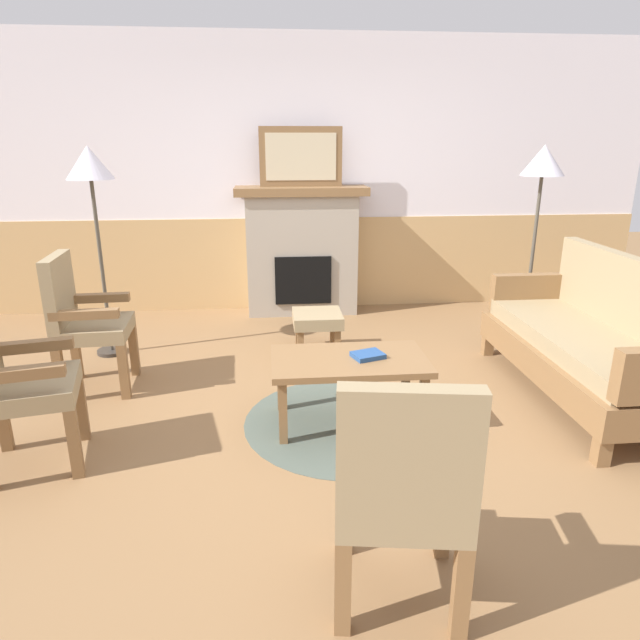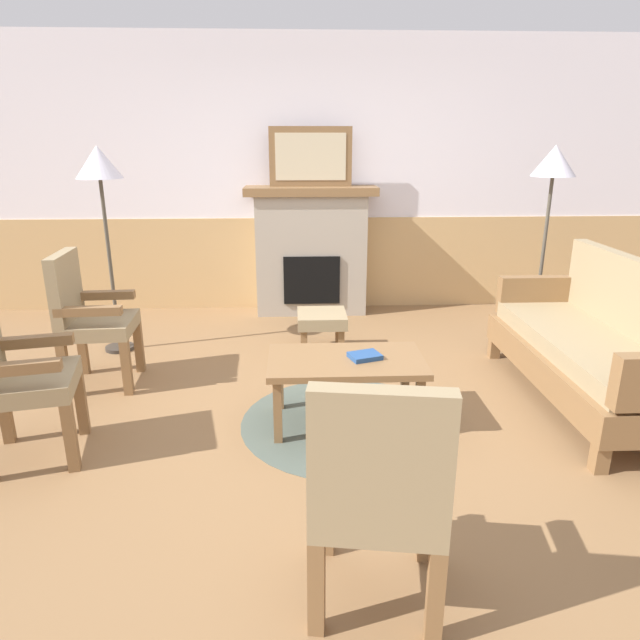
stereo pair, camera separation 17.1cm
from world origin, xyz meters
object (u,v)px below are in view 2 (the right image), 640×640
at_px(couch, 593,347).
at_px(armchair_near_fireplace, 88,314).
at_px(book_on_table, 365,356).
at_px(fireplace, 311,250).
at_px(framed_picture, 311,157).
at_px(coffee_table, 346,367).
at_px(armchair_by_window_left, 12,369).
at_px(armchair_front_left, 379,486).
at_px(floor_lamp_by_chairs, 100,176).
at_px(floor_lamp_by_couch, 553,174).
at_px(footstool, 322,321).

height_order(couch, armchair_near_fireplace, same).
bearing_deg(book_on_table, fireplace, 96.01).
bearing_deg(framed_picture, coffee_table, -86.68).
distance_m(coffee_table, armchair_by_window_left, 1.88).
bearing_deg(armchair_front_left, floor_lamp_by_chairs, 122.15).
bearing_deg(book_on_table, coffee_table, 178.65).
bearing_deg(floor_lamp_by_chairs, armchair_by_window_left, -90.84).
relative_size(fireplace, book_on_table, 7.08).
relative_size(fireplace, framed_picture, 1.62).
xyz_separation_m(framed_picture, floor_lamp_by_couch, (1.97, -0.96, -0.11)).
height_order(fireplace, armchair_near_fireplace, fireplace).
xyz_separation_m(book_on_table, armchair_by_window_left, (-1.96, -0.32, 0.08)).
xyz_separation_m(couch, coffee_table, (-1.68, -0.23, -0.01)).
bearing_deg(floor_lamp_by_couch, coffee_table, -141.08).
bearing_deg(floor_lamp_by_chairs, floor_lamp_by_couch, 1.34).
bearing_deg(armchair_front_left, footstool, 91.57).
distance_m(couch, armchair_near_fireplace, 3.50).
distance_m(framed_picture, armchair_by_window_left, 3.40).
bearing_deg(floor_lamp_by_chairs, book_on_table, -35.74).
relative_size(coffee_table, armchair_front_left, 0.98).
distance_m(couch, floor_lamp_by_chairs, 3.84).
bearing_deg(framed_picture, book_on_table, -83.99).
bearing_deg(armchair_front_left, couch, 45.15).
bearing_deg(coffee_table, fireplace, 93.32).
xyz_separation_m(fireplace, floor_lamp_by_couch, (1.97, -0.96, 0.80)).
height_order(coffee_table, floor_lamp_by_couch, floor_lamp_by_couch).
bearing_deg(couch, floor_lamp_by_couch, 83.15).
relative_size(fireplace, couch, 0.72).
bearing_deg(floor_lamp_by_couch, couch, -96.85).
height_order(armchair_by_window_left, floor_lamp_by_chairs, floor_lamp_by_chairs).
relative_size(framed_picture, book_on_table, 4.35).
bearing_deg(armchair_front_left, armchair_by_window_left, 147.67).
relative_size(couch, book_on_table, 9.80).
xyz_separation_m(coffee_table, armchair_by_window_left, (-1.85, -0.32, 0.15)).
height_order(framed_picture, floor_lamp_by_chairs, framed_picture).
distance_m(footstool, armchair_near_fireplace, 1.80).
height_order(book_on_table, armchair_near_fireplace, armchair_near_fireplace).
distance_m(armchair_front_left, floor_lamp_by_chairs, 3.51).
relative_size(fireplace, armchair_front_left, 1.33).
xyz_separation_m(framed_picture, footstool, (0.05, -1.22, -1.28)).
height_order(fireplace, floor_lamp_by_couch, floor_lamp_by_couch).
bearing_deg(floor_lamp_by_couch, book_on_table, -139.20).
bearing_deg(fireplace, floor_lamp_by_chairs, -148.22).
distance_m(fireplace, armchair_front_left, 3.91).
bearing_deg(footstool, floor_lamp_by_couch, 7.80).
relative_size(armchair_front_left, floor_lamp_by_couch, 0.58).
height_order(armchair_front_left, floor_lamp_by_chairs, floor_lamp_by_chairs).
relative_size(footstool, armchair_near_fireplace, 0.41).
bearing_deg(armchair_by_window_left, floor_lamp_by_chairs, 89.16).
distance_m(book_on_table, footstool, 1.25).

